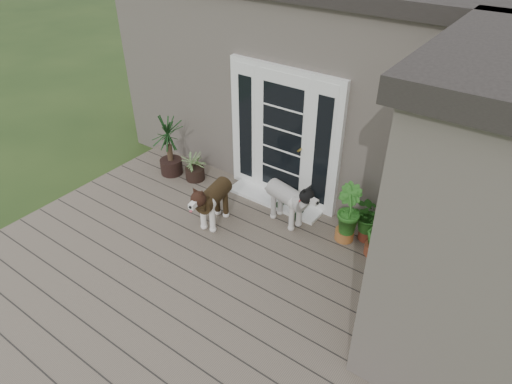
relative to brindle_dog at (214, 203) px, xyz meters
The scene contains 15 objects.
deck 1.27m from the brindle_dog, 58.60° to the right, with size 6.20×4.60×0.12m, color #6B5B4C.
house_main 3.45m from the brindle_dog, 79.01° to the left, with size 7.40×4.00×3.10m, color #665E54.
house_wing 3.69m from the brindle_dog, ahead, with size 1.60×2.40×3.10m, color #665E54.
door_unit 1.44m from the brindle_dog, 70.04° to the left, with size 1.90×0.14×2.15m, color white.
door_step 1.12m from the brindle_dog, 66.36° to the left, with size 1.60×0.40×0.05m, color white.
brindle_dog is the anchor object (origin of this frame).
white_dog 1.07m from the brindle_dog, 36.60° to the left, with size 0.36×0.85×0.71m, color silver, non-canonical shape.
spider_plant 1.30m from the brindle_dog, 145.24° to the left, with size 0.54×0.54×0.58m, color #788D57, non-canonical shape.
yucca 1.67m from the brindle_dog, 157.16° to the left, with size 0.73×0.73×1.05m, color black, non-canonical shape.
herb_a 2.24m from the brindle_dog, 25.83° to the left, with size 0.50×0.50×0.64m, color #1F5618.
herb_b 1.92m from the brindle_dog, 24.08° to the left, with size 0.44×0.44×0.66m, color #255418.
herb_c 2.36m from the brindle_dog, 18.24° to the left, with size 0.34×0.34×0.54m, color #225117.
sapling 2.85m from the brindle_dog, ahead, with size 0.53×0.53×1.81m, color #154C16, non-canonical shape.
clog_left 1.31m from the brindle_dog, 42.10° to the left, with size 0.12×0.27×0.08m, color black, non-canonical shape.
clog_right 1.14m from the brindle_dog, 58.09° to the left, with size 0.14×0.30×0.09m, color #143316, non-canonical shape.
Camera 1 is at (2.98, -2.55, 4.30)m, focal length 31.41 mm.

